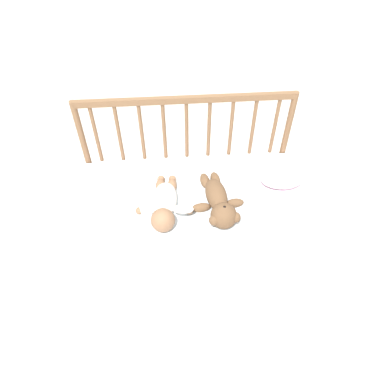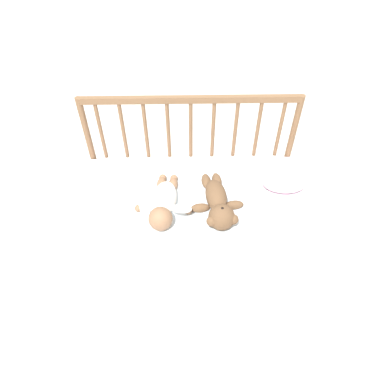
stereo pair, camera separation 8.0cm
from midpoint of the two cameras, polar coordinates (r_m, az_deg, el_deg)
The scene contains 7 objects.
ground_plane at distance 2.21m, azimuth 1.04°, elevation -8.79°, with size 12.00×12.00×0.00m, color silver.
crib_mattress at distance 2.04m, azimuth 1.12°, elevation -5.25°, with size 1.26×0.70×0.43m.
crib_rail at distance 2.06m, azimuth 0.91°, elevation 9.56°, with size 1.26×0.04×0.84m.
blanket at distance 1.85m, azimuth 1.00°, elevation -1.81°, with size 0.80×0.53×0.01m.
teddy_bear at distance 1.78m, azimuth 5.63°, elevation -1.98°, with size 0.29×0.44×0.14m.
baby at distance 1.80m, azimuth -3.49°, elevation -1.85°, with size 0.31×0.42×0.12m.
small_pillow at distance 2.01m, azimuth 16.21°, elevation 1.48°, with size 0.24×0.16×0.06m.
Camera 2 is at (-0.03, -1.31, 1.78)m, focal length 32.00 mm.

